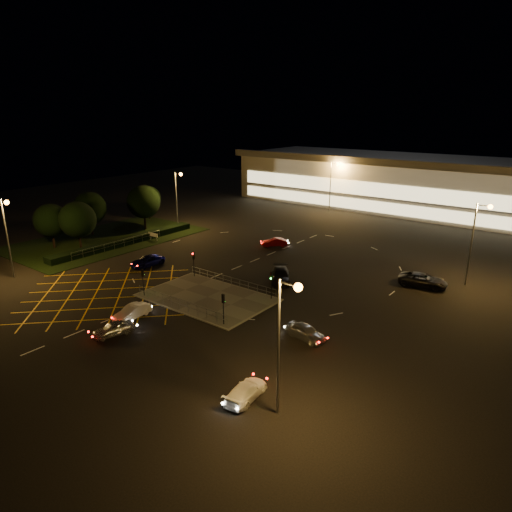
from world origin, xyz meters
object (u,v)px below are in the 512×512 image
Objects in this scene: car_right_silver at (306,332)px; car_circ_red at (275,242)px; signal_se at (223,303)px; signal_ne at (271,280)px; signal_sw at (143,277)px; car_east_grey at (423,280)px; signal_nw at (194,259)px; car_left_blue at (147,261)px; car_approach_white at (246,391)px; car_far_dkgrey at (281,275)px; car_near_silver at (113,329)px; car_queue_white at (132,312)px.

car_right_silver is 1.07× the size of car_circ_red.
signal_ne is (0.00, 7.99, 0.00)m from signal_se.
signal_se and signal_ne have the same top height.
signal_ne is at bearing -146.35° from signal_sw.
car_east_grey is (4.18, 19.85, 0.07)m from car_right_silver.
signal_nw reaches higher than car_right_silver.
signal_ne reaches higher than car_circ_red.
car_left_blue is at bearing 90.66° from car_right_silver.
signal_nw is at bearing 6.78° from car_left_blue.
signal_sw is 1.00× the size of signal_nw.
signal_se is at bearing -48.36° from car_approach_white.
car_far_dkgrey reaches higher than car_circ_red.
car_east_grey reaches higher than car_left_blue.
signal_ne is 0.75× the size of car_approach_white.
signal_se is 10.56m from car_near_silver.
signal_ne is 9.74m from car_right_silver.
car_approach_white is (29.28, -15.18, -0.06)m from car_left_blue.
car_left_blue is at bearing -174.10° from signal_nw.
car_approach_white is at bearing -9.68° from car_circ_red.
signal_sw is 1.00× the size of signal_ne.
car_right_silver is at bearing 159.07° from car_east_grey.
signal_se is at bearing 142.62° from car_east_grey.
car_left_blue is at bearing -41.51° from signal_sw.
car_circ_red is at bearing -90.45° from signal_sw.
car_right_silver is 30.15m from car_circ_red.
car_queue_white is at bearing -43.88° from car_left_blue.
car_far_dkgrey reaches higher than car_queue_white.
signal_ne is 20.17m from car_left_blue.
car_approach_white is at bearing 165.62° from car_east_grey.
signal_ne is at bearing 3.27° from car_left_blue.
car_far_dkgrey is at bearing 67.05° from car_queue_white.
car_right_silver is (14.71, 10.31, 0.07)m from car_near_silver.
signal_sw is 10.92m from car_left_blue.
signal_nw reaches higher than car_circ_red.
car_near_silver is 0.89× the size of car_approach_white.
car_queue_white is 29.95m from car_circ_red.
signal_ne is at bearing -101.96° from car_far_dkgrey.
signal_ne is 0.59× the size of car_far_dkgrey.
car_queue_white is (-1.55, 3.42, 0.03)m from car_near_silver.
car_far_dkgrey is (17.70, 6.16, 0.10)m from car_left_blue.
signal_nw is at bearing -90.00° from signal_sw.
car_left_blue reaches higher than car_approach_white.
car_near_silver is at bearing 138.90° from car_east_grey.
car_queue_white is at bearing -144.86° from car_far_dkgrey.
car_queue_white is at bearing -18.80° from car_approach_white.
signal_ne is 0.81× the size of car_circ_red.
car_left_blue reaches higher than car_near_silver.
car_circ_red is (-19.65, 22.87, -0.07)m from car_right_silver.
car_circ_red is at bearing 91.95° from car_far_dkgrey.
car_far_dkgrey is at bearing 94.78° from car_near_silver.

